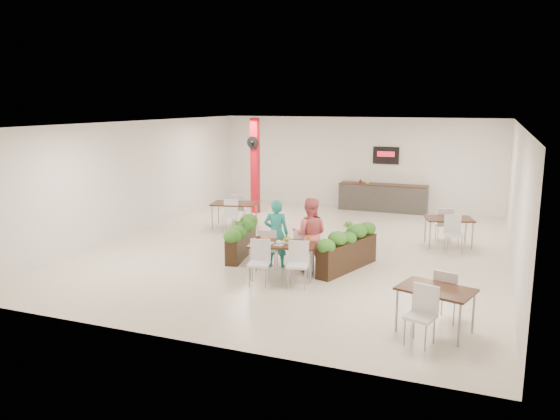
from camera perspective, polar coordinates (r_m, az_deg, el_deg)
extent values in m
plane|color=beige|center=(14.19, 2.33, -3.97)|extent=(12.00, 12.00, 0.00)
cube|color=white|center=(19.59, 8.12, 4.91)|extent=(10.00, 0.10, 3.20)
cube|color=white|center=(8.52, -10.87, -3.36)|extent=(10.00, 0.10, 3.20)
cube|color=white|center=(16.17, -14.65, 3.34)|extent=(0.10, 12.00, 3.20)
cube|color=white|center=(13.14, 23.47, 1.02)|extent=(0.10, 12.00, 3.20)
cube|color=white|center=(13.71, 2.44, 9.05)|extent=(10.00, 12.00, 0.04)
cube|color=#B20B19|center=(18.46, -2.61, 4.62)|extent=(0.25, 0.25, 3.20)
cylinder|color=black|center=(18.22, -2.87, 7.06)|extent=(0.40, 0.06, 0.40)
sphere|color=black|center=(18.18, -2.92, 7.05)|extent=(0.12, 0.12, 0.12)
cube|color=#302E2B|center=(19.20, 10.69, 1.23)|extent=(3.00, 0.60, 0.90)
cube|color=black|center=(19.13, 10.74, 2.62)|extent=(3.00, 0.62, 0.04)
cube|color=black|center=(19.32, 11.01, 5.62)|extent=(0.90, 0.04, 0.60)
cube|color=red|center=(19.28, 11.00, 5.76)|extent=(0.60, 0.02, 0.18)
imported|color=maroon|center=(19.27, 8.41, 3.10)|extent=(0.09, 0.09, 0.19)
imported|color=gold|center=(19.22, 9.14, 3.03)|extent=(0.13, 0.13, 0.17)
cube|color=black|center=(11.68, 0.24, -3.58)|extent=(1.54, 1.09, 0.04)
cylinder|color=gray|center=(11.57, -3.15, -5.68)|extent=(0.04, 0.04, 0.71)
cylinder|color=gray|center=(11.39, 3.20, -5.95)|extent=(0.04, 0.04, 0.71)
cylinder|color=gray|center=(12.21, -2.52, -4.77)|extent=(0.04, 0.04, 0.71)
cylinder|color=gray|center=(12.04, 3.50, -5.01)|extent=(0.04, 0.04, 0.71)
cube|color=white|center=(12.39, -1.21, -4.06)|extent=(0.50, 0.50, 0.05)
cube|color=white|center=(12.14, -1.36, -3.16)|extent=(0.42, 0.13, 0.45)
cylinder|color=gray|center=(12.59, -0.31, -4.93)|extent=(0.02, 0.02, 0.43)
cylinder|color=gray|center=(12.64, -1.84, -4.86)|extent=(0.02, 0.02, 0.43)
cylinder|color=gray|center=(12.27, -0.55, -5.36)|extent=(0.02, 0.02, 0.43)
cylinder|color=gray|center=(12.32, -2.11, -5.29)|extent=(0.02, 0.02, 0.43)
cube|color=white|center=(12.29, 2.49, -4.20)|extent=(0.50, 0.50, 0.05)
cube|color=white|center=(12.04, 2.40, -3.29)|extent=(0.42, 0.13, 0.45)
cylinder|color=gray|center=(12.50, 3.34, -5.06)|extent=(0.02, 0.02, 0.43)
cylinder|color=gray|center=(12.53, 1.78, -5.01)|extent=(0.02, 0.02, 0.43)
cylinder|color=gray|center=(12.17, 3.20, -5.51)|extent=(0.02, 0.02, 0.43)
cylinder|color=gray|center=(12.21, 1.60, -5.45)|extent=(0.02, 0.02, 0.43)
cube|color=white|center=(11.25, -2.22, -5.66)|extent=(0.50, 0.50, 0.05)
cube|color=white|center=(11.36, -2.05, -4.17)|extent=(0.42, 0.13, 0.45)
cylinder|color=gray|center=(11.20, -3.23, -7.02)|extent=(0.02, 0.02, 0.43)
cylinder|color=gray|center=(11.14, -1.50, -7.10)|extent=(0.02, 0.02, 0.43)
cylinder|color=gray|center=(11.51, -2.89, -6.49)|extent=(0.02, 0.02, 0.43)
cylinder|color=gray|center=(11.45, -1.21, -6.58)|extent=(0.02, 0.02, 0.43)
cube|color=white|center=(11.14, 1.85, -5.83)|extent=(0.50, 0.50, 0.05)
cube|color=white|center=(11.25, 1.97, -4.33)|extent=(0.42, 0.13, 0.45)
cylinder|color=gray|center=(11.07, 0.86, -7.21)|extent=(0.02, 0.02, 0.43)
cylinder|color=gray|center=(11.03, 2.63, -7.29)|extent=(0.02, 0.02, 0.43)
cylinder|color=gray|center=(11.39, 1.09, -6.68)|extent=(0.02, 0.02, 0.43)
cylinder|color=gray|center=(11.36, 2.80, -6.75)|extent=(0.02, 0.02, 0.43)
cube|color=white|center=(11.63, -1.54, -3.51)|extent=(0.36, 0.36, 0.01)
ellipsoid|color=#A65529|center=(11.62, -1.54, -3.16)|extent=(0.22, 0.22, 0.13)
cube|color=white|center=(11.78, 0.81, -3.32)|extent=(0.31, 0.31, 0.01)
ellipsoid|color=gold|center=(11.76, 0.81, -3.03)|extent=(0.18, 0.18, 0.11)
cube|color=white|center=(11.51, 2.13, -3.67)|extent=(0.31, 0.31, 0.01)
ellipsoid|color=#4D140F|center=(11.50, 2.14, -3.41)|extent=(0.16, 0.16, 0.10)
cube|color=white|center=(11.51, -0.13, -3.67)|extent=(0.22, 0.22, 0.01)
ellipsoid|color=white|center=(11.50, -0.13, -3.46)|extent=(0.12, 0.12, 0.07)
cylinder|color=orange|center=(11.74, 3.01, -3.04)|extent=(0.07, 0.07, 0.15)
imported|color=brown|center=(11.85, -2.33, -3.04)|extent=(0.12, 0.12, 0.10)
imported|color=teal|center=(12.40, -0.40, -2.47)|extent=(0.64, 0.49, 1.56)
imported|color=#EB686F|center=(12.12, 3.11, -2.57)|extent=(0.93, 0.79, 1.66)
cube|color=black|center=(13.38, -4.07, -3.61)|extent=(0.59, 1.80, 0.59)
ellipsoid|color=#1E5F1B|center=(12.59, -5.00, -2.62)|extent=(0.40, 0.40, 0.32)
ellipsoid|color=#1E5F1B|center=(12.93, -4.54, -2.24)|extent=(0.40, 0.40, 0.32)
ellipsoid|color=#1E5F1B|center=(13.28, -4.10, -1.88)|extent=(0.40, 0.40, 0.32)
ellipsoid|color=#1E5F1B|center=(13.63, -3.68, -1.53)|extent=(0.40, 0.40, 0.32)
ellipsoid|color=#1E5F1B|center=(13.98, -3.28, -1.20)|extent=(0.40, 0.40, 0.32)
imported|color=#1E5F1B|center=(13.26, -4.10, -1.57)|extent=(0.35, 0.30, 0.39)
cube|color=black|center=(12.37, 7.05, -4.72)|extent=(0.94, 2.02, 0.67)
ellipsoid|color=#1E5F1B|center=(11.56, 4.84, -3.48)|extent=(0.40, 0.40, 0.32)
ellipsoid|color=#1E5F1B|center=(11.90, 6.00, -3.06)|extent=(0.40, 0.40, 0.32)
ellipsoid|color=#1E5F1B|center=(12.25, 7.10, -2.67)|extent=(0.40, 0.40, 0.32)
ellipsoid|color=#1E5F1B|center=(12.61, 8.14, -2.30)|extent=(0.40, 0.40, 0.32)
ellipsoid|color=#1E5F1B|center=(12.97, 9.12, -1.95)|extent=(0.40, 0.40, 0.32)
imported|color=#1E5F1B|center=(12.23, 7.11, -2.23)|extent=(0.24, 0.24, 0.44)
cube|color=black|center=(16.39, -4.80, 0.68)|extent=(1.47, 1.14, 0.04)
cylinder|color=gray|center=(16.25, -7.11, -0.81)|extent=(0.04, 0.04, 0.71)
cylinder|color=gray|center=(15.98, -3.01, -0.94)|extent=(0.04, 0.04, 0.71)
cylinder|color=gray|center=(16.96, -6.45, -0.28)|extent=(0.04, 0.04, 0.71)
cylinder|color=gray|center=(16.70, -2.51, -0.40)|extent=(0.04, 0.04, 0.71)
cube|color=white|center=(17.01, -4.33, 0.12)|extent=(0.50, 0.50, 0.05)
cube|color=white|center=(16.78, -4.48, 0.83)|extent=(0.42, 0.13, 0.45)
cylinder|color=gray|center=(17.19, -3.64, -0.56)|extent=(0.02, 0.02, 0.43)
cylinder|color=gray|center=(17.26, -4.75, -0.52)|extent=(0.02, 0.02, 0.43)
cylinder|color=gray|center=(16.86, -3.88, -0.79)|extent=(0.02, 0.02, 0.43)
cylinder|color=gray|center=(16.94, -5.01, -0.75)|extent=(0.02, 0.02, 0.43)
cube|color=white|center=(15.87, -5.27, -0.71)|extent=(0.50, 0.50, 0.05)
cube|color=white|center=(16.00, -5.13, 0.31)|extent=(0.42, 0.13, 0.45)
cylinder|color=gray|center=(15.80, -6.00, -1.65)|extent=(0.02, 0.02, 0.43)
cylinder|color=gray|center=(15.72, -4.80, -1.69)|extent=(0.02, 0.02, 0.43)
cylinder|color=gray|center=(16.12, -5.71, -1.38)|extent=(0.02, 0.02, 0.43)
cylinder|color=gray|center=(16.04, -4.53, -1.42)|extent=(0.02, 0.02, 0.43)
imported|color=white|center=(16.38, -4.80, 0.84)|extent=(0.22, 0.22, 0.05)
cube|color=black|center=(14.87, 17.24, -0.88)|extent=(1.36, 1.09, 0.04)
cylinder|color=gray|center=(14.52, 15.39, -2.57)|extent=(0.04, 0.04, 0.71)
cylinder|color=gray|center=(14.76, 19.45, -2.60)|extent=(0.04, 0.04, 0.71)
cylinder|color=gray|center=(15.16, 14.93, -1.98)|extent=(0.04, 0.04, 0.71)
cylinder|color=gray|center=(15.39, 18.82, -2.01)|extent=(0.04, 0.04, 0.71)
cube|color=white|center=(15.50, 16.71, -1.43)|extent=(0.52, 0.52, 0.05)
cube|color=white|center=(15.26, 16.91, -0.67)|extent=(0.41, 0.16, 0.45)
cylinder|color=gray|center=(15.75, 17.14, -2.13)|extent=(0.02, 0.02, 0.43)
cylinder|color=gray|center=(15.67, 15.93, -2.12)|extent=(0.02, 0.02, 0.43)
cylinder|color=gray|center=(15.42, 17.41, -2.42)|extent=(0.02, 0.02, 0.43)
cylinder|color=gray|center=(15.35, 16.17, -2.42)|extent=(0.02, 0.02, 0.43)
cube|color=white|center=(14.36, 17.69, -2.47)|extent=(0.52, 0.52, 0.05)
cube|color=white|center=(14.48, 17.58, -1.33)|extent=(0.41, 0.16, 0.45)
cylinder|color=gray|center=(14.21, 17.12, -3.55)|extent=(0.02, 0.02, 0.43)
cylinder|color=gray|center=(14.29, 18.45, -3.55)|extent=(0.02, 0.02, 0.43)
cylinder|color=gray|center=(14.53, 16.83, -3.21)|extent=(0.02, 0.02, 0.43)
cylinder|color=gray|center=(14.61, 18.14, -3.21)|extent=(0.02, 0.02, 0.43)
imported|color=white|center=(14.86, 17.25, -0.70)|extent=(0.22, 0.22, 0.05)
cube|color=black|center=(9.28, 15.99, -7.99)|extent=(1.33, 1.07, 0.04)
cylinder|color=gray|center=(9.32, 12.10, -10.18)|extent=(0.04, 0.04, 0.71)
cylinder|color=gray|center=(8.96, 18.22, -11.39)|extent=(0.04, 0.04, 0.71)
cylinder|color=gray|center=(9.88, 13.75, -9.01)|extent=(0.04, 0.04, 0.71)
cylinder|color=gray|center=(9.54, 19.55, -10.07)|extent=(0.04, 0.04, 0.71)
cube|color=white|center=(9.91, 17.20, -8.55)|extent=(0.52, 0.52, 0.05)
cube|color=white|center=(9.66, 16.89, -7.47)|extent=(0.41, 0.15, 0.45)
cylinder|color=gray|center=(10.09, 18.38, -9.68)|extent=(0.02, 0.02, 0.43)
cylinder|color=gray|center=(10.19, 16.56, -9.35)|extent=(0.02, 0.02, 0.43)
cylinder|color=gray|center=(9.78, 17.71, -10.30)|extent=(0.02, 0.02, 0.43)
cylinder|color=gray|center=(9.89, 15.84, -9.95)|extent=(0.02, 0.02, 0.43)
cube|color=white|center=(8.85, 14.44, -10.79)|extent=(0.52, 0.52, 0.05)
cube|color=white|center=(8.93, 15.00, -8.91)|extent=(0.41, 0.15, 0.45)
cylinder|color=gray|center=(8.86, 12.88, -12.34)|extent=(0.02, 0.02, 0.43)
cylinder|color=gray|center=(8.74, 14.96, -12.78)|extent=(0.02, 0.02, 0.43)
cylinder|color=gray|center=(9.15, 13.79, -11.61)|extent=(0.02, 0.02, 0.43)
cylinder|color=gray|center=(9.03, 15.81, -12.02)|extent=(0.02, 0.02, 0.43)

